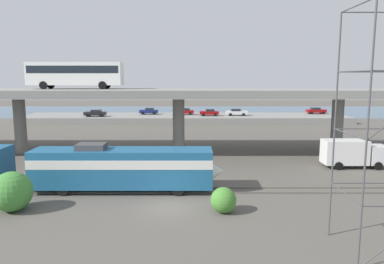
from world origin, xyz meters
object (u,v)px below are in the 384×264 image
at_px(parked_car_2, 183,111).
at_px(parked_car_5, 208,112).
at_px(parked_car_1, 235,112).
at_px(parked_car_4, 314,110).
at_px(parked_car_3, 94,113).
at_px(train_locomotive, 130,166).
at_px(transit_bus_on_overpass, 74,73).
at_px(service_truck_west, 351,153).
at_px(parked_car_0, 147,111).

xyz_separation_m(parked_car_2, parked_car_5, (5.46, -2.40, 0.00)).
xyz_separation_m(parked_car_1, parked_car_4, (18.93, 3.72, -0.00)).
distance_m(parked_car_2, parked_car_3, 19.67).
bearing_deg(parked_car_4, train_locomotive, -122.20).
bearing_deg(parked_car_4, transit_bus_on_overpass, -139.75).
height_order(transit_bus_on_overpass, parked_car_2, transit_bus_on_overpass).
relative_size(service_truck_west, parked_car_0, 1.64).
height_order(transit_bus_on_overpass, parked_car_0, transit_bus_on_overpass).
bearing_deg(transit_bus_on_overpass, service_truck_west, -14.80).
xyz_separation_m(train_locomotive, parked_car_2, (3.56, 52.10, -0.11)).
distance_m(transit_bus_on_overpass, parked_car_4, 57.94).
relative_size(service_truck_west, parked_car_3, 1.49).
bearing_deg(parked_car_0, service_truck_west, 121.51).
xyz_separation_m(train_locomotive, parked_car_3, (-15.71, 48.13, -0.10)).
distance_m(transit_bus_on_overpass, parked_car_0, 37.32).
height_order(transit_bus_on_overpass, parked_car_5, transit_bus_on_overpass).
xyz_separation_m(service_truck_west, parked_car_3, (-38.39, 39.77, 0.45)).
bearing_deg(parked_car_3, parked_car_1, -176.03).
distance_m(parked_car_0, parked_car_3, 12.06).
bearing_deg(parked_car_0, parked_car_3, 23.67).
height_order(train_locomotive, parked_car_0, train_locomotive).
bearing_deg(parked_car_2, parked_car_4, -176.45).
distance_m(service_truck_west, parked_car_3, 55.28).
relative_size(transit_bus_on_overpass, parked_car_0, 2.89).
bearing_deg(parked_car_5, train_locomotive, 79.71).
relative_size(parked_car_2, parked_car_5, 1.00).
distance_m(train_locomotive, transit_bus_on_overpass, 21.17).
height_order(transit_bus_on_overpass, parked_car_4, transit_bus_on_overpass).
bearing_deg(transit_bus_on_overpass, train_locomotive, -60.00).
height_order(parked_car_0, parked_car_4, same).
distance_m(parked_car_0, parked_car_4, 38.68).
relative_size(train_locomotive, parked_car_5, 3.93).
distance_m(train_locomotive, parked_car_0, 53.17).
xyz_separation_m(service_truck_west, parked_car_4, (11.32, 45.63, 0.45)).
height_order(parked_car_3, parked_car_5, same).
distance_m(train_locomotive, parked_car_1, 52.48).
height_order(transit_bus_on_overpass, parked_car_1, transit_bus_on_overpass).
xyz_separation_m(transit_bus_on_overpass, parked_car_5, (18.80, 32.77, -8.24)).
bearing_deg(parked_car_1, parked_car_3, -176.03).
xyz_separation_m(parked_car_0, parked_car_4, (38.67, 1.02, 0.00)).
relative_size(parked_car_1, parked_car_2, 1.11).
distance_m(transit_bus_on_overpass, parked_car_1, 42.38).
xyz_separation_m(transit_bus_on_overpass, service_truck_west, (32.45, -8.58, -8.69)).
relative_size(service_truck_west, parked_car_4, 1.58).
relative_size(parked_car_1, parked_car_5, 1.11).
bearing_deg(parked_car_4, service_truck_west, -103.93).
height_order(service_truck_west, parked_car_2, service_truck_west).
height_order(parked_car_1, parked_car_3, same).
relative_size(parked_car_0, parked_car_5, 0.99).
bearing_deg(parked_car_1, parked_car_5, -174.63).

